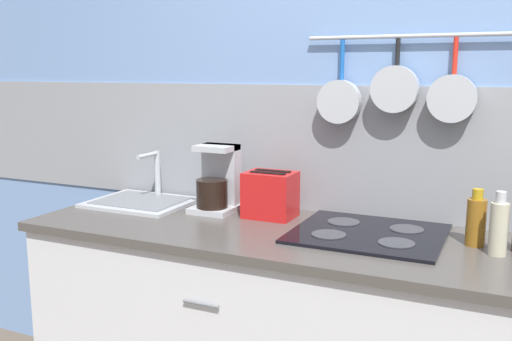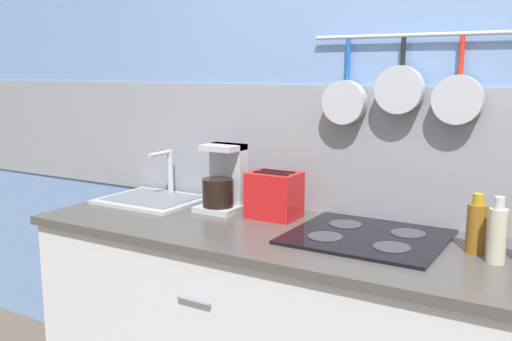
# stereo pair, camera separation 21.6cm
# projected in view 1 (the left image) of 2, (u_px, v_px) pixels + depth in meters

# --- Properties ---
(wall_back) EXTENTS (7.20, 0.14, 2.60)m
(wall_back) POSITION_uv_depth(u_px,v_px,m) (478.00, 138.00, 2.16)
(wall_back) COLOR #7293C6
(wall_back) RESTS_ON ground_plane
(countertop) EXTENTS (3.31, 0.67, 0.03)m
(countertop) POSITION_uv_depth(u_px,v_px,m) (463.00, 258.00, 1.89)
(countertop) COLOR #4C4742
(countertop) RESTS_ON cabinet_base
(sink_basin) EXTENTS (0.44, 0.36, 0.23)m
(sink_basin) POSITION_uv_depth(u_px,v_px,m) (142.00, 200.00, 2.59)
(sink_basin) COLOR #B7BABF
(sink_basin) RESTS_ON countertop
(coffee_maker) EXTENTS (0.18, 0.19, 0.29)m
(coffee_maker) POSITION_uv_depth(u_px,v_px,m) (217.00, 184.00, 2.45)
(coffee_maker) COLOR #B7BABF
(coffee_maker) RESTS_ON countertop
(toaster) EXTENTS (0.22, 0.16, 0.19)m
(toaster) POSITION_uv_depth(u_px,v_px,m) (270.00, 195.00, 2.34)
(toaster) COLOR red
(toaster) RESTS_ON countertop
(cooktop) EXTENTS (0.54, 0.48, 0.01)m
(cooktop) POSITION_uv_depth(u_px,v_px,m) (368.00, 233.00, 2.10)
(cooktop) COLOR black
(cooktop) RESTS_ON countertop
(bottle_vinegar) EXTENTS (0.07, 0.07, 0.20)m
(bottle_vinegar) POSITION_uv_depth(u_px,v_px,m) (476.00, 221.00, 1.96)
(bottle_vinegar) COLOR #8C5919
(bottle_vinegar) RESTS_ON countertop
(bottle_hot_sauce) EXTENTS (0.06, 0.06, 0.21)m
(bottle_hot_sauce) POSITION_uv_depth(u_px,v_px,m) (499.00, 227.00, 1.86)
(bottle_hot_sauce) COLOR #BFB799
(bottle_hot_sauce) RESTS_ON countertop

